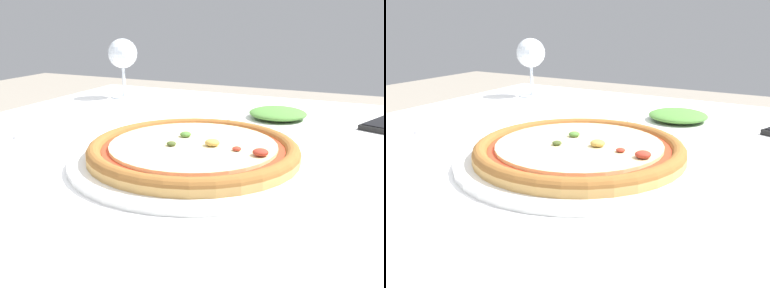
# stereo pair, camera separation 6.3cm
# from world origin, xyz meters

# --- Properties ---
(dining_table) EXTENTS (1.10, 1.14, 0.74)m
(dining_table) POSITION_xyz_m (0.00, 0.00, 0.65)
(dining_table) COLOR #997047
(dining_table) RESTS_ON ground_plane
(pizza_plate) EXTENTS (0.37, 0.37, 0.04)m
(pizza_plate) POSITION_xyz_m (-0.01, -0.00, 0.76)
(pizza_plate) COLOR white
(pizza_plate) RESTS_ON dining_table
(fork) EXTENTS (0.03, 0.17, 0.00)m
(fork) POSITION_xyz_m (-0.36, -0.04, 0.74)
(fork) COLOR silver
(fork) RESTS_ON dining_table
(wine_glass_far_left) EXTENTS (0.08, 0.08, 0.15)m
(wine_glass_far_left) POSITION_xyz_m (-0.40, 0.40, 0.85)
(wine_glass_far_left) COLOR silver
(wine_glass_far_left) RESTS_ON dining_table
(side_plate) EXTENTS (0.20, 0.20, 0.03)m
(side_plate) POSITION_xyz_m (0.05, 0.29, 0.75)
(side_plate) COLOR white
(side_plate) RESTS_ON dining_table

